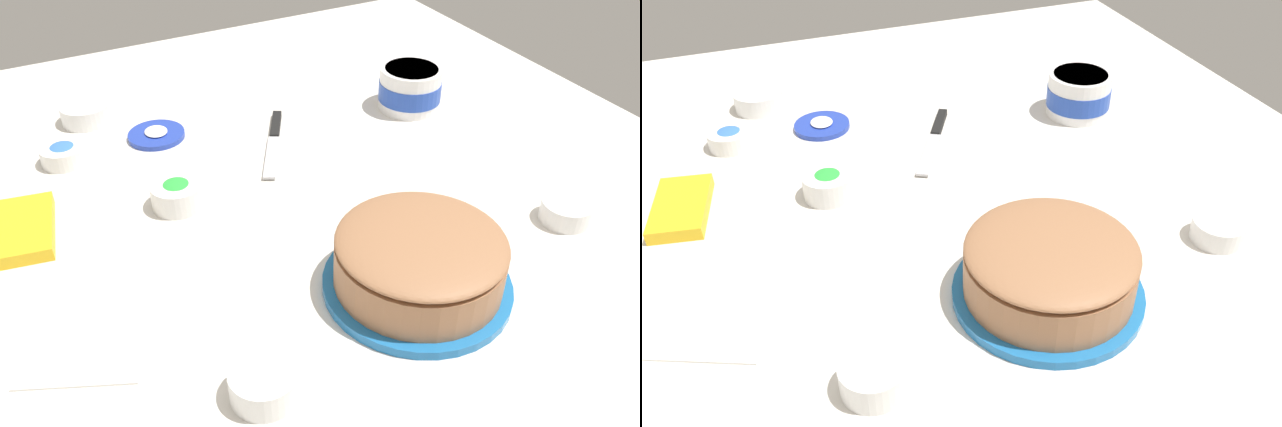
% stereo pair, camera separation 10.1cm
% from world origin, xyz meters
% --- Properties ---
extents(ground_plane, '(1.54, 1.54, 0.00)m').
position_xyz_m(ground_plane, '(0.00, 0.00, 0.00)').
color(ground_plane, silver).
extents(frosted_cake, '(0.26, 0.26, 0.10)m').
position_xyz_m(frosted_cake, '(-0.27, -0.09, 0.05)').
color(frosted_cake, '#1E6BB2').
rests_on(frosted_cake, ground_plane).
extents(frosting_tub, '(0.13, 0.13, 0.09)m').
position_xyz_m(frosting_tub, '(0.19, -0.39, 0.04)').
color(frosting_tub, white).
rests_on(frosting_tub, ground_plane).
extents(frosting_tub_lid, '(0.11, 0.11, 0.02)m').
position_xyz_m(frosting_tub_lid, '(0.31, 0.11, 0.01)').
color(frosting_tub_lid, '#233DAD').
rests_on(frosting_tub_lid, ground_plane).
extents(spreading_knife, '(0.22, 0.13, 0.01)m').
position_xyz_m(spreading_knife, '(0.19, -0.09, 0.01)').
color(spreading_knife, silver).
rests_on(spreading_knife, ground_plane).
extents(sprinkle_bowl_blue, '(0.08, 0.08, 0.04)m').
position_xyz_m(sprinkle_bowl_blue, '(0.30, 0.28, 0.02)').
color(sprinkle_bowl_blue, white).
rests_on(sprinkle_bowl_blue, ground_plane).
extents(sprinkle_bowl_green, '(0.08, 0.08, 0.04)m').
position_xyz_m(sprinkle_bowl_green, '(0.08, 0.14, 0.02)').
color(sprinkle_bowl_green, white).
rests_on(sprinkle_bowl_green, ground_plane).
extents(sprinkle_bowl_orange, '(0.08, 0.08, 0.04)m').
position_xyz_m(sprinkle_bowl_orange, '(-0.34, 0.17, 0.02)').
color(sprinkle_bowl_orange, white).
rests_on(sprinkle_bowl_orange, ground_plane).
extents(sprinkle_bowl_yellow, '(0.10, 0.10, 0.04)m').
position_xyz_m(sprinkle_bowl_yellow, '(0.43, 0.21, 0.02)').
color(sprinkle_bowl_yellow, white).
rests_on(sprinkle_bowl_yellow, ground_plane).
extents(sprinkle_bowl_rainbow, '(0.08, 0.08, 0.03)m').
position_xyz_m(sprinkle_bowl_rainbow, '(-0.25, -0.39, 0.02)').
color(sprinkle_bowl_rainbow, white).
rests_on(sprinkle_bowl_rainbow, ground_plane).
extents(candy_box_lower, '(0.17, 0.11, 0.02)m').
position_xyz_m(candy_box_lower, '(0.11, 0.37, 0.01)').
color(candy_box_lower, yellow).
rests_on(candy_box_lower, ground_plane).
extents(paper_napkin, '(0.20, 0.20, 0.01)m').
position_xyz_m(paper_napkin, '(-0.16, 0.34, 0.00)').
color(paper_napkin, white).
rests_on(paper_napkin, ground_plane).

